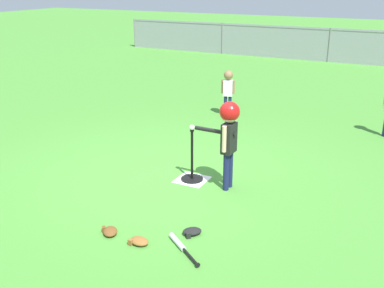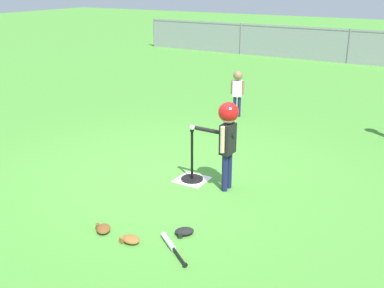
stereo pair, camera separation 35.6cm
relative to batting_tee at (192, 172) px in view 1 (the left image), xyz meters
The scene contains 11 objects.
ground_plane 0.39m from the batting_tee, 165.62° to the right, with size 60.00×60.00×0.00m, color #478C33.
home_plate 0.12m from the batting_tee, 165.96° to the right, with size 0.44×0.44×0.01m, color white.
batting_tee is the anchor object (origin of this frame).
baseball_on_tee 0.67m from the batting_tee, behind, with size 0.07×0.07×0.07m, color white.
batter_child 0.94m from the batting_tee, ahead, with size 0.65×0.35×1.24m.
fielder_deep_center 3.40m from the batting_tee, 104.51° to the left, with size 0.28×0.19×0.96m.
spare_bat_silver 1.78m from the batting_tee, 66.82° to the right, with size 0.56×0.43×0.06m.
glove_by_plate 1.77m from the batting_tee, 94.64° to the right, with size 0.26×0.27×0.07m.
glove_near_bats 1.51m from the batting_tee, 62.67° to the right, with size 0.27×0.27×0.07m.
glove_tossed_aside 1.80m from the batting_tee, 81.46° to the right, with size 0.24×0.19×0.07m.
outfield_fence 10.94m from the batting_tee, 91.87° to the left, with size 16.06×0.06×1.15m.
Camera 1 is at (3.15, -5.29, 2.75)m, focal length 42.97 mm.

